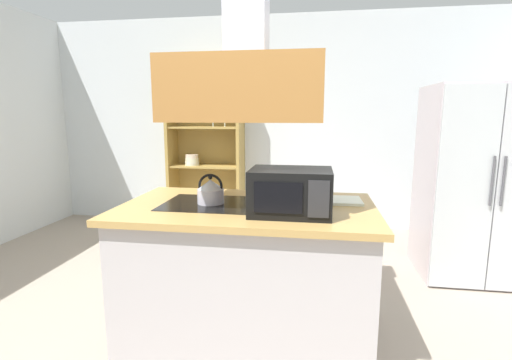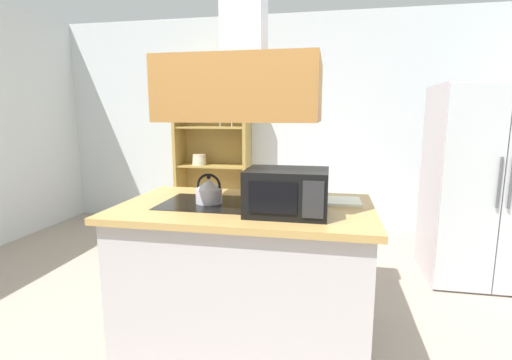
{
  "view_description": "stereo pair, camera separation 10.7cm",
  "coord_description": "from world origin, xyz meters",
  "views": [
    {
      "loc": [
        0.57,
        -1.99,
        1.46
      ],
      "look_at": [
        0.16,
        0.64,
        1.0
      ],
      "focal_mm": 26.43,
      "sensor_mm": 36.0,
      "label": 1
    },
    {
      "loc": [
        0.68,
        -1.97,
        1.46
      ],
      "look_at": [
        0.16,
        0.64,
        1.0
      ],
      "focal_mm": 26.43,
      "sensor_mm": 36.0,
      "label": 2
    }
  ],
  "objects": [
    {
      "name": "wall_back",
      "position": [
        0.0,
        3.0,
        1.35
      ],
      "size": [
        6.0,
        0.12,
        2.7
      ],
      "primitive_type": "cube",
      "color": "silver",
      "rests_on": "ground"
    },
    {
      "name": "range_hood",
      "position": [
        0.16,
        0.29,
        1.72
      ],
      "size": [
        0.9,
        0.7,
        1.28
      ],
      "color": "#9F6931"
    },
    {
      "name": "refrigerator",
      "position": [
        2.01,
        1.59,
        0.86
      ],
      "size": [
        0.9,
        0.77,
        1.72
      ],
      "color": "#BDB1B8",
      "rests_on": "ground"
    },
    {
      "name": "cutting_board",
      "position": [
        0.71,
        0.47,
        0.91
      ],
      "size": [
        0.35,
        0.25,
        0.02
      ],
      "primitive_type": "cube",
      "rotation": [
        0.0,
        0.0,
        0.03
      ],
      "color": "white",
      "rests_on": "kitchen_island"
    },
    {
      "name": "ground_plane",
      "position": [
        0.0,
        0.0,
        0.0
      ],
      "size": [
        7.8,
        7.8,
        0.0
      ],
      "primitive_type": "plane",
      "color": "gray"
    },
    {
      "name": "fruit_bowl",
      "position": [
        0.3,
        0.55,
        0.95
      ],
      "size": [
        0.25,
        0.25,
        0.14
      ],
      "color": "silver",
      "rests_on": "kitchen_island"
    },
    {
      "name": "kettle",
      "position": [
        -0.08,
        0.29,
        0.98
      ],
      "size": [
        0.17,
        0.17,
        0.19
      ],
      "color": "silver",
      "rests_on": "kitchen_island"
    },
    {
      "name": "microwave",
      "position": [
        0.45,
        0.12,
        1.03
      ],
      "size": [
        0.46,
        0.35,
        0.26
      ],
      "color": "black",
      "rests_on": "kitchen_island"
    },
    {
      "name": "dish_cabinet",
      "position": [
        -0.83,
        2.78,
        0.89
      ],
      "size": [
        0.96,
        0.4,
        2.0
      ],
      "color": "#A78640",
      "rests_on": "ground"
    },
    {
      "name": "kitchen_island",
      "position": [
        0.16,
        0.29,
        0.45
      ],
      "size": [
        1.59,
        0.97,
        0.9
      ],
      "color": "#B1ABAD",
      "rests_on": "ground"
    }
  ]
}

